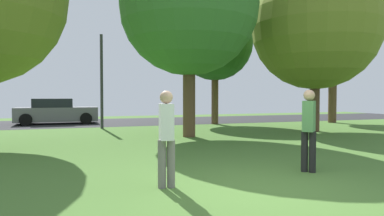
{
  "coord_description": "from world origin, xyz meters",
  "views": [
    {
      "loc": [
        -3.13,
        -5.06,
        1.59
      ],
      "look_at": [
        0.0,
        3.93,
        1.25
      ],
      "focal_mm": 32.74,
      "sensor_mm": 36.0,
      "label": 1
    }
  ],
  "objects_px": {
    "maple_tree_near": "(316,26)",
    "person_bystander": "(166,134)",
    "oak_tree_center": "(333,51)",
    "maple_tree_far": "(215,43)",
    "person_catcher": "(309,127)",
    "oak_tree_right": "(189,6)",
    "street_lamp_post": "(102,82)",
    "parked_car_grey": "(56,112)"
  },
  "relations": [
    {
      "from": "parked_car_grey",
      "to": "street_lamp_post",
      "type": "relative_size",
      "value": 0.96
    },
    {
      "from": "maple_tree_far",
      "to": "person_catcher",
      "type": "xyz_separation_m",
      "value": [
        -2.91,
        -11.87,
        -3.53
      ]
    },
    {
      "from": "maple_tree_near",
      "to": "person_catcher",
      "type": "relative_size",
      "value": 4.34
    },
    {
      "from": "maple_tree_far",
      "to": "maple_tree_near",
      "type": "bearing_deg",
      "value": -62.18
    },
    {
      "from": "parked_car_grey",
      "to": "maple_tree_near",
      "type": "bearing_deg",
      "value": -36.38
    },
    {
      "from": "maple_tree_near",
      "to": "maple_tree_far",
      "type": "xyz_separation_m",
      "value": [
        -2.66,
        5.04,
        -0.15
      ]
    },
    {
      "from": "maple_tree_near",
      "to": "oak_tree_center",
      "type": "height_order",
      "value": "maple_tree_near"
    },
    {
      "from": "maple_tree_near",
      "to": "person_bystander",
      "type": "bearing_deg",
      "value": -140.89
    },
    {
      "from": "oak_tree_right",
      "to": "person_bystander",
      "type": "height_order",
      "value": "oak_tree_right"
    },
    {
      "from": "oak_tree_right",
      "to": "person_bystander",
      "type": "distance_m",
      "value": 8.47
    },
    {
      "from": "person_catcher",
      "to": "person_bystander",
      "type": "xyz_separation_m",
      "value": [
        -3.1,
        -0.22,
        -0.02
      ]
    },
    {
      "from": "maple_tree_near",
      "to": "street_lamp_post",
      "type": "height_order",
      "value": "maple_tree_near"
    },
    {
      "from": "maple_tree_far",
      "to": "person_catcher",
      "type": "relative_size",
      "value": 3.85
    },
    {
      "from": "street_lamp_post",
      "to": "oak_tree_right",
      "type": "bearing_deg",
      "value": -57.7
    },
    {
      "from": "street_lamp_post",
      "to": "parked_car_grey",
      "type": "bearing_deg",
      "value": 120.62
    },
    {
      "from": "oak_tree_center",
      "to": "person_catcher",
      "type": "relative_size",
      "value": 3.52
    },
    {
      "from": "oak_tree_center",
      "to": "person_catcher",
      "type": "distance_m",
      "value": 14.81
    },
    {
      "from": "oak_tree_right",
      "to": "street_lamp_post",
      "type": "bearing_deg",
      "value": 122.3
    },
    {
      "from": "person_bystander",
      "to": "street_lamp_post",
      "type": "distance_m",
      "value": 11.54
    },
    {
      "from": "maple_tree_far",
      "to": "street_lamp_post",
      "type": "height_order",
      "value": "maple_tree_far"
    },
    {
      "from": "person_catcher",
      "to": "street_lamp_post",
      "type": "xyz_separation_m",
      "value": [
        -3.23,
        11.24,
        1.3
      ]
    },
    {
      "from": "maple_tree_near",
      "to": "street_lamp_post",
      "type": "bearing_deg",
      "value": 153.38
    },
    {
      "from": "person_bystander",
      "to": "maple_tree_near",
      "type": "bearing_deg",
      "value": -45.0
    },
    {
      "from": "maple_tree_far",
      "to": "parked_car_grey",
      "type": "relative_size",
      "value": 1.53
    },
    {
      "from": "person_catcher",
      "to": "parked_car_grey",
      "type": "xyz_separation_m",
      "value": [
        -5.41,
        14.92,
        -0.29
      ]
    },
    {
      "from": "maple_tree_near",
      "to": "oak_tree_right",
      "type": "height_order",
      "value": "oak_tree_right"
    },
    {
      "from": "maple_tree_far",
      "to": "street_lamp_post",
      "type": "xyz_separation_m",
      "value": [
        -6.15,
        -0.63,
        -2.23
      ]
    },
    {
      "from": "maple_tree_near",
      "to": "person_bystander",
      "type": "height_order",
      "value": "maple_tree_near"
    },
    {
      "from": "oak_tree_right",
      "to": "parked_car_grey",
      "type": "height_order",
      "value": "oak_tree_right"
    },
    {
      "from": "oak_tree_center",
      "to": "maple_tree_far",
      "type": "xyz_separation_m",
      "value": [
        -6.91,
        1.27,
        0.31
      ]
    },
    {
      "from": "maple_tree_near",
      "to": "oak_tree_center",
      "type": "bearing_deg",
      "value": 41.54
    },
    {
      "from": "maple_tree_near",
      "to": "oak_tree_right",
      "type": "bearing_deg",
      "value": -178.62
    },
    {
      "from": "oak_tree_center",
      "to": "street_lamp_post",
      "type": "xyz_separation_m",
      "value": [
        -13.06,
        0.64,
        -1.93
      ]
    },
    {
      "from": "maple_tree_far",
      "to": "person_bystander",
      "type": "height_order",
      "value": "maple_tree_far"
    },
    {
      "from": "oak_tree_right",
      "to": "parked_car_grey",
      "type": "distance_m",
      "value": 10.58
    },
    {
      "from": "maple_tree_far",
      "to": "person_bystander",
      "type": "xyz_separation_m",
      "value": [
        -6.02,
        -12.09,
        -3.56
      ]
    },
    {
      "from": "parked_car_grey",
      "to": "street_lamp_post",
      "type": "bearing_deg",
      "value": -59.38
    },
    {
      "from": "maple_tree_far",
      "to": "person_catcher",
      "type": "height_order",
      "value": "maple_tree_far"
    },
    {
      "from": "person_bystander",
      "to": "maple_tree_far",
      "type": "bearing_deg",
      "value": -20.56
    },
    {
      "from": "oak_tree_right",
      "to": "parked_car_grey",
      "type": "bearing_deg",
      "value": 121.56
    },
    {
      "from": "parked_car_grey",
      "to": "street_lamp_post",
      "type": "distance_m",
      "value": 4.56
    },
    {
      "from": "oak_tree_center",
      "to": "person_bystander",
      "type": "xyz_separation_m",
      "value": [
        -12.93,
        -10.82,
        -3.25
      ]
    }
  ]
}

